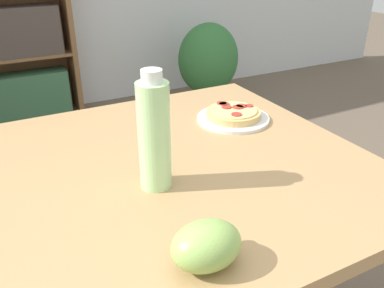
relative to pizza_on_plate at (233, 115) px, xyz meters
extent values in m
cube|color=tan|center=(-0.50, -0.16, -0.03)|extent=(1.40, 0.92, 0.03)
cylinder|color=tan|center=(0.14, 0.24, -0.41)|extent=(0.06, 0.06, 0.71)
cylinder|color=white|center=(0.00, 0.00, -0.01)|extent=(0.22, 0.22, 0.01)
cylinder|color=#DBB26B|center=(0.00, 0.00, 0.01)|extent=(0.17, 0.17, 0.02)
cylinder|color=#EACC7A|center=(0.00, 0.00, 0.02)|extent=(0.14, 0.14, 0.00)
cylinder|color=#A83328|center=(0.06, 0.00, 0.02)|extent=(0.02, 0.02, 0.00)
cylinder|color=#A83328|center=(0.00, 0.05, 0.02)|extent=(0.03, 0.03, 0.00)
cylinder|color=#A83328|center=(-0.02, -0.04, 0.02)|extent=(0.03, 0.03, 0.00)
cylinder|color=#A83328|center=(-0.01, 0.06, 0.02)|extent=(0.03, 0.03, 0.00)
cylinder|color=#A83328|center=(0.04, 0.01, 0.02)|extent=(0.03, 0.03, 0.00)
cylinder|color=#A83328|center=(0.02, 0.01, 0.02)|extent=(0.03, 0.03, 0.00)
cylinder|color=#A83328|center=(-0.01, 0.02, 0.02)|extent=(0.03, 0.03, 0.00)
ellipsoid|color=#93BC5B|center=(-0.38, -0.50, 0.03)|extent=(0.12, 0.10, 0.08)
sphere|color=#93BC5B|center=(-0.38, -0.48, 0.01)|extent=(0.03, 0.03, 0.03)
sphere|color=#93BC5B|center=(-0.40, -0.49, 0.01)|extent=(0.02, 0.02, 0.02)
sphere|color=#93BC5B|center=(-0.39, -0.48, 0.04)|extent=(0.02, 0.02, 0.02)
sphere|color=#93BC5B|center=(-0.35, -0.52, 0.03)|extent=(0.03, 0.03, 0.03)
sphere|color=#93BC5B|center=(-0.34, -0.47, 0.03)|extent=(0.02, 0.02, 0.02)
sphere|color=#93BC5B|center=(-0.39, -0.51, 0.04)|extent=(0.03, 0.03, 0.03)
sphere|color=#93BC5B|center=(-0.38, -0.52, 0.03)|extent=(0.02, 0.02, 0.02)
sphere|color=#93BC5B|center=(-0.41, -0.51, 0.04)|extent=(0.02, 0.02, 0.02)
cylinder|color=#B7EAA3|center=(-0.35, -0.23, 0.10)|extent=(0.07, 0.07, 0.24)
cylinder|color=white|center=(-0.35, -0.23, 0.24)|extent=(0.04, 0.04, 0.03)
cube|color=brown|center=(-0.03, 2.21, -0.04)|extent=(0.04, 0.27, 1.45)
cube|color=brown|center=(-0.40, 2.34, -0.04)|extent=(0.78, 0.01, 1.45)
cube|color=brown|center=(-0.40, 2.21, -0.74)|extent=(0.71, 0.26, 0.02)
cube|color=#3D704C|center=(-0.40, 2.19, -0.57)|extent=(0.61, 0.19, 0.34)
cube|color=brown|center=(-0.40, 2.21, -0.27)|extent=(0.71, 0.26, 0.02)
cube|color=#4C423D|center=(-0.40, 2.19, -0.09)|extent=(0.61, 0.19, 0.34)
cylinder|color=#8E5B42|center=(0.99, 1.87, -0.67)|extent=(0.25, 0.25, 0.18)
ellipsoid|color=#337038|center=(0.99, 1.87, -0.38)|extent=(0.50, 0.43, 0.58)
camera|label=1|loc=(-0.64, -0.95, 0.47)|focal=38.00mm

